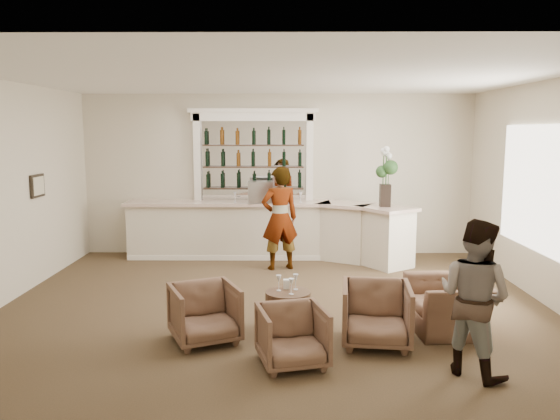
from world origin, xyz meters
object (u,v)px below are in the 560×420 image
at_px(armchair_right, 376,314).
at_px(bar_counter, 270,230).
at_px(armchair_left, 205,313).
at_px(armchair_far, 447,305).
at_px(flower_vase, 386,173).
at_px(armchair_center, 292,336).
at_px(espresso_machine, 260,192).
at_px(guest, 474,297).
at_px(sommelier, 280,218).
at_px(cocktail_table, 288,310).

bearing_deg(armchair_right, bar_counter, 113.76).
relative_size(armchair_left, armchair_far, 0.77).
bearing_deg(flower_vase, armchair_center, -111.86).
bearing_deg(espresso_machine, guest, -69.25).
relative_size(armchair_center, espresso_machine, 1.50).
height_order(sommelier, armchair_left, sommelier).
bearing_deg(guest, armchair_left, 32.69).
distance_m(armchair_left, armchair_right, 2.07).
distance_m(armchair_left, armchair_far, 3.10).
bearing_deg(armchair_left, cocktail_table, -0.42).
bearing_deg(armchair_center, armchair_left, 133.59).
bearing_deg(cocktail_table, guest, -33.53).
bearing_deg(armchair_far, armchair_right, -69.22).
distance_m(bar_counter, espresso_machine, 0.80).
xyz_separation_m(armchair_left, flower_vase, (2.86, 3.82, 1.41)).
bearing_deg(espresso_machine, armchair_left, -101.17).
relative_size(bar_counter, sommelier, 2.99).
bearing_deg(cocktail_table, flower_vase, 61.39).
bearing_deg(flower_vase, espresso_machine, 167.69).
xyz_separation_m(bar_counter, sommelier, (0.21, -0.85, 0.38)).
relative_size(sommelier, armchair_left, 2.44).
distance_m(armchair_far, flower_vase, 3.71).
bearing_deg(armchair_right, sommelier, 114.54).
relative_size(guest, armchair_center, 2.29).
relative_size(bar_counter, armchair_far, 5.61).
distance_m(guest, armchair_left, 3.12).
bearing_deg(guest, espresso_machine, -15.81).
height_order(cocktail_table, armchair_left, armchair_left).
distance_m(armchair_left, armchair_center, 1.25).
distance_m(guest, flower_vase, 4.76).
xyz_separation_m(bar_counter, espresso_machine, (-0.18, -0.06, 0.78)).
relative_size(armchair_left, armchair_right, 0.94).
bearing_deg(armchair_center, armchair_far, 13.62).
bearing_deg(armchair_far, armchair_center, -66.84).
xyz_separation_m(cocktail_table, armchair_far, (2.05, -0.04, 0.08)).
relative_size(armchair_far, espresso_machine, 2.10).
distance_m(armchair_far, espresso_machine, 4.81).
distance_m(cocktail_table, guest, 2.40).
relative_size(cocktail_table, armchair_right, 0.71).
height_order(cocktail_table, guest, guest).
distance_m(bar_counter, flower_vase, 2.56).
xyz_separation_m(guest, armchair_left, (-2.96, 0.85, -0.47)).
height_order(cocktail_table, flower_vase, flower_vase).
height_order(bar_counter, sommelier, sommelier).
bearing_deg(armchair_right, espresso_machine, 116.09).
bearing_deg(bar_counter, armchair_far, -58.94).
xyz_separation_m(armchair_far, espresso_machine, (-2.58, 3.93, 1.02)).
height_order(armchair_right, armchair_far, armchair_right).
distance_m(cocktail_table, flower_vase, 4.13).
height_order(bar_counter, cocktail_table, bar_counter).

